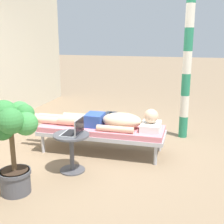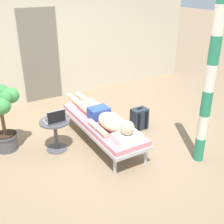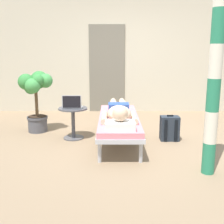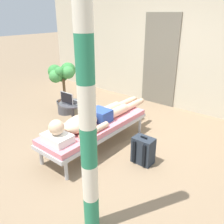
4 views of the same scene
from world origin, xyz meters
TOP-DOWN VIEW (x-y plane):
  - ground_plane at (0.00, 0.00)m, footprint 40.00×40.00m
  - house_wall_back at (-0.21, 2.40)m, footprint 7.60×0.20m
  - house_door_panel at (-0.43, 2.29)m, footprint 0.84×0.03m
  - lounge_chair at (-0.21, -0.12)m, footprint 0.64×1.95m
  - person_reclining at (-0.21, -0.20)m, footprint 0.53×2.17m
  - side_table at (-0.96, 0.07)m, footprint 0.48×0.48m
  - laptop at (-0.96, 0.02)m, footprint 0.31×0.24m
  - backpack at (0.63, -0.02)m, footprint 0.30×0.26m
  - potted_plant at (-1.66, 0.48)m, footprint 0.58×0.59m
  - porch_post at (0.84, -1.32)m, footprint 0.15×0.15m

SIDE VIEW (x-z plane):
  - ground_plane at x=0.00m, z-range 0.00..0.00m
  - backpack at x=0.63m, z-range -0.02..0.41m
  - lounge_chair at x=-0.21m, z-range 0.14..0.56m
  - side_table at x=-0.96m, z-range 0.09..0.62m
  - person_reclining at x=-0.21m, z-range 0.36..0.68m
  - laptop at x=-0.96m, z-range 0.47..0.69m
  - potted_plant at x=-1.66m, z-range 0.18..1.27m
  - house_door_panel at x=-0.43m, z-range 0.00..2.04m
  - porch_post at x=0.84m, z-range 0.00..2.66m
  - house_wall_back at x=-0.21m, z-range 0.00..2.70m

